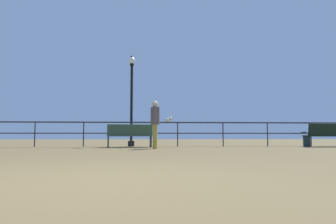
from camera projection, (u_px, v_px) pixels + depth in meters
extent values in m
plane|color=brown|center=(85.00, 181.00, 2.87)|extent=(60.00, 60.00, 0.00)
cube|color=#272329|center=(131.00, 122.00, 11.72)|extent=(25.90, 0.05, 0.05)
cube|color=#272329|center=(131.00, 133.00, 11.69)|extent=(25.90, 0.04, 0.04)
cylinder|color=#272329|center=(35.00, 134.00, 11.41)|extent=(0.04, 0.04, 0.96)
cylinder|color=#272329|center=(84.00, 134.00, 11.55)|extent=(0.04, 0.04, 0.96)
cylinder|color=#272329|center=(131.00, 134.00, 11.69)|extent=(0.04, 0.04, 0.96)
cylinder|color=#272329|center=(178.00, 134.00, 11.82)|extent=(0.04, 0.04, 0.96)
cylinder|color=#272329|center=(223.00, 134.00, 11.96)|extent=(0.04, 0.04, 0.96)
cylinder|color=#272329|center=(267.00, 134.00, 12.09)|extent=(0.04, 0.04, 0.96)
cylinder|color=#272329|center=(311.00, 134.00, 12.23)|extent=(0.04, 0.04, 0.96)
cube|color=#2F4B3B|center=(130.00, 136.00, 11.06)|extent=(1.69, 0.57, 0.05)
cube|color=#2F4B3B|center=(130.00, 130.00, 10.88)|extent=(1.66, 0.27, 0.42)
cube|color=black|center=(151.00, 141.00, 11.17)|extent=(0.07, 0.39, 0.43)
cube|color=black|center=(150.00, 132.00, 11.36)|extent=(0.06, 0.30, 0.04)
cube|color=black|center=(108.00, 142.00, 10.91)|extent=(0.07, 0.39, 0.43)
cube|color=black|center=(109.00, 132.00, 11.10)|extent=(0.06, 0.30, 0.04)
cube|color=black|center=(325.00, 136.00, 11.62)|extent=(1.63, 0.55, 0.05)
cube|color=black|center=(328.00, 130.00, 11.42)|extent=(1.61, 0.21, 0.48)
cube|color=black|center=(307.00, 141.00, 11.51)|extent=(0.06, 0.43, 0.42)
cube|color=black|center=(304.00, 132.00, 11.72)|extent=(0.05, 0.33, 0.04)
cylinder|color=black|center=(131.00, 144.00, 11.90)|extent=(0.26, 0.26, 0.22)
cylinder|color=black|center=(132.00, 103.00, 12.03)|extent=(0.11, 0.11, 3.09)
cylinder|color=black|center=(132.00, 65.00, 12.16)|extent=(0.17, 0.17, 0.06)
sphere|color=white|center=(132.00, 61.00, 12.17)|extent=(0.28, 0.28, 0.28)
cone|color=black|center=(132.00, 56.00, 12.19)|extent=(0.13, 0.13, 0.10)
cylinder|color=#A88E2F|center=(155.00, 137.00, 9.80)|extent=(0.15, 0.15, 0.81)
cylinder|color=#A88E2F|center=(155.00, 137.00, 9.95)|extent=(0.15, 0.15, 0.81)
cylinder|color=#524A4D|center=(155.00, 116.00, 9.93)|extent=(0.31, 0.31, 0.58)
cylinder|color=#524A4D|center=(155.00, 115.00, 9.72)|extent=(0.10, 0.10, 0.55)
cylinder|color=#524A4D|center=(155.00, 116.00, 10.13)|extent=(0.10, 0.10, 0.55)
sphere|color=beige|center=(155.00, 104.00, 9.96)|extent=(0.21, 0.21, 0.21)
ellipsoid|color=silver|center=(168.00, 120.00, 11.84)|extent=(0.33, 0.31, 0.15)
ellipsoid|color=gray|center=(168.00, 119.00, 11.84)|extent=(0.28, 0.25, 0.05)
sphere|color=silver|center=(171.00, 118.00, 11.77)|extent=(0.13, 0.13, 0.13)
cone|color=gold|center=(172.00, 118.00, 11.73)|extent=(0.07, 0.07, 0.05)
cube|color=gray|center=(165.00, 120.00, 11.92)|extent=(0.12, 0.12, 0.02)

